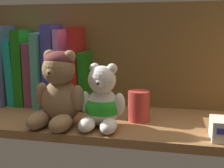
# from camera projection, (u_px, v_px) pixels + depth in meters

# --- Properties ---
(shelf_board) EXTENTS (0.84, 0.27, 0.02)m
(shelf_board) POSITION_uv_depth(u_px,v_px,m) (102.00, 122.00, 0.74)
(shelf_board) COLOR olive
(shelf_board) RESTS_ON ground
(shelf_back_panel) EXTENTS (0.86, 0.01, 0.32)m
(shelf_back_panel) POSITION_uv_depth(u_px,v_px,m) (113.00, 59.00, 0.85)
(shelf_back_panel) COLOR brown
(shelf_back_panel) RESTS_ON ground
(book_1) EXTENTS (0.03, 0.12, 0.22)m
(book_1) POSITION_uv_depth(u_px,v_px,m) (0.00, 68.00, 0.89)
(book_1) COLOR tan
(book_1) RESTS_ON shelf_board
(book_2) EXTENTS (0.03, 0.14, 0.24)m
(book_2) POSITION_uv_depth(u_px,v_px,m) (8.00, 65.00, 0.89)
(book_2) COLOR #6365A9
(book_2) RESTS_ON shelf_board
(book_3) EXTENTS (0.03, 0.10, 0.19)m
(book_3) POSITION_uv_depth(u_px,v_px,m) (17.00, 72.00, 0.88)
(book_3) COLOR #1FBFAB
(book_3) RESTS_ON shelf_board
(book_4) EXTENTS (0.03, 0.11, 0.23)m
(book_4) POSITION_uv_depth(u_px,v_px,m) (26.00, 67.00, 0.88)
(book_4) COLOR #1A7B18
(book_4) RESTS_ON shelf_board
(book_5) EXTENTS (0.03, 0.11, 0.19)m
(book_5) POSITION_uv_depth(u_px,v_px,m) (36.00, 74.00, 0.87)
(book_5) COLOR #7E3D5C
(book_5) RESTS_ON shelf_board
(book_6) EXTENTS (0.02, 0.13, 0.22)m
(book_6) POSITION_uv_depth(u_px,v_px,m) (44.00, 69.00, 0.86)
(book_6) COLOR teal
(book_6) RESTS_ON shelf_board
(book_7) EXTENTS (0.03, 0.11, 0.24)m
(book_7) POSITION_uv_depth(u_px,v_px,m) (54.00, 66.00, 0.86)
(book_7) COLOR #3C40A3
(book_7) RESTS_ON shelf_board
(book_8) EXTENTS (0.02, 0.10, 0.23)m
(book_8) POSITION_uv_depth(u_px,v_px,m) (63.00, 68.00, 0.85)
(book_8) COLOR #B17ACB
(book_8) RESTS_ON shelf_board
(book_9) EXTENTS (0.03, 0.15, 0.16)m
(book_9) POSITION_uv_depth(u_px,v_px,m) (72.00, 79.00, 0.85)
(book_9) COLOR olive
(book_9) RESTS_ON shelf_board
(book_10) EXTENTS (0.03, 0.14, 0.23)m
(book_10) POSITION_uv_depth(u_px,v_px,m) (80.00, 68.00, 0.84)
(book_10) COLOR #A81B1B
(book_10) RESTS_ON shelf_board
(book_11) EXTENTS (0.02, 0.13, 0.16)m
(book_11) POSITION_uv_depth(u_px,v_px,m) (88.00, 79.00, 0.84)
(book_11) COLOR #156B14
(book_11) RESTS_ON shelf_board
(teddy_bear_larger) EXTENTS (0.13, 0.14, 0.18)m
(teddy_bear_larger) POSITION_uv_depth(u_px,v_px,m) (59.00, 90.00, 0.68)
(teddy_bear_larger) COLOR #93704C
(teddy_bear_larger) RESTS_ON shelf_board
(teddy_bear_smaller) EXTENTS (0.11, 0.11, 0.15)m
(teddy_bear_smaller) POSITION_uv_depth(u_px,v_px,m) (102.00, 103.00, 0.66)
(teddy_bear_smaller) COLOR white
(teddy_bear_smaller) RESTS_ON shelf_board
(pillar_candle) EXTENTS (0.05, 0.05, 0.08)m
(pillar_candle) POSITION_uv_depth(u_px,v_px,m) (139.00, 106.00, 0.72)
(pillar_candle) COLOR #C63833
(pillar_candle) RESTS_ON shelf_board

